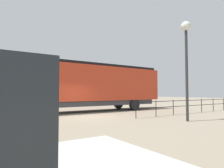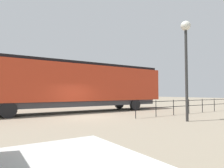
{
  "view_description": "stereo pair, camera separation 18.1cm",
  "coord_description": "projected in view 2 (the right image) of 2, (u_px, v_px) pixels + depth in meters",
  "views": [
    {
      "loc": [
        12.54,
        -6.18,
        1.68
      ],
      "look_at": [
        0.35,
        2.03,
        2.34
      ],
      "focal_mm": 31.64,
      "sensor_mm": 36.0,
      "label": 1
    },
    {
      "loc": [
        12.64,
        -6.03,
        1.68
      ],
      "look_at": [
        0.35,
        2.03,
        2.34
      ],
      "focal_mm": 31.64,
      "sensor_mm": 36.0,
      "label": 2
    }
  ],
  "objects": [
    {
      "name": "locomotive",
      "position": [
        84.0,
        85.0,
        17.6
      ],
      "size": [
        2.96,
        17.05,
        4.29
      ],
      "color": "red",
      "rests_on": "ground_plane"
    },
    {
      "name": "platform_fence",
      "position": [
        189.0,
        104.0,
        15.95
      ],
      "size": [
        0.05,
        11.25,
        1.16
      ],
      "color": "black",
      "rests_on": "ground_plane"
    },
    {
      "name": "ground_plane",
      "position": [
        85.0,
        117.0,
        13.78
      ],
      "size": [
        120.0,
        120.0,
        0.0
      ],
      "primitive_type": "plane",
      "color": "gray"
    },
    {
      "name": "lamp_post",
      "position": [
        186.0,
        46.0,
        11.79
      ],
      "size": [
        0.58,
        0.58,
        6.0
      ],
      "color": "#2D2D2D",
      "rests_on": "ground_plane"
    }
  ]
}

